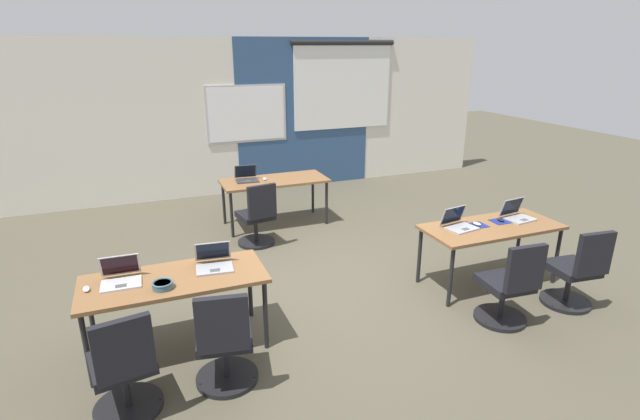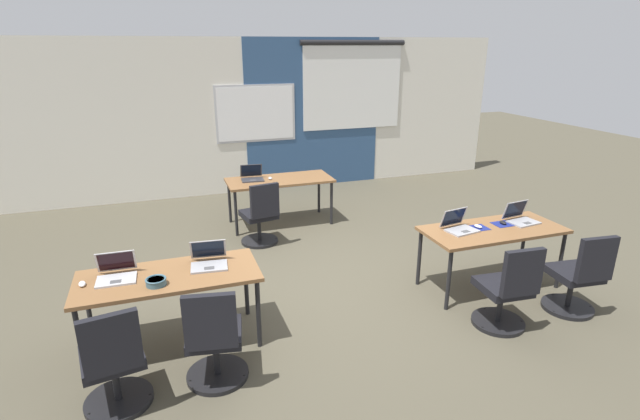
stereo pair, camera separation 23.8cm
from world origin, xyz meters
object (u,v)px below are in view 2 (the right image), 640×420
mouse_far_left (270,178)px  desk_far_center (280,183)px  mouse_near_left_end (82,284)px  chair_near_right_inner (506,294)px  chair_far_left (261,219)px  chair_near_right_end (578,280)px  mouse_near_right_inner (478,226)px  laptop_far_left (252,177)px  desk_near_right (493,233)px  laptop_near_left_inner (209,260)px  chair_near_left_inner (214,343)px  laptop_near_right_inner (459,226)px  desk_near_left (169,281)px  laptop_near_left_end (116,273)px  snack_bowl (156,281)px  laptop_near_right_end (521,218)px  mouse_near_right_end (503,223)px

mouse_far_left → desk_far_center: bearing=-12.9°
mouse_near_left_end → chair_near_right_inner: bearing=-12.0°
mouse_far_left → chair_far_left: bearing=-113.5°
desk_far_center → chair_near_right_end: (2.23, -3.59, -0.28)m
mouse_near_right_inner → mouse_near_left_end: (-4.05, -0.04, -0.00)m
mouse_near_left_end → laptop_far_left: bearing=54.5°
mouse_near_left_end → desk_far_center: bearing=48.5°
desk_near_right → chair_far_left: (-2.22, 2.08, -0.28)m
mouse_near_left_end → laptop_far_left: 3.54m
desk_near_right → laptop_near_left_inner: (-3.13, 0.08, 0.11)m
desk_near_right → chair_near_left_inner: 3.29m
mouse_near_left_end → chair_near_right_end: (4.69, -0.81, -0.36)m
laptop_near_right_inner → mouse_near_right_inner: size_ratio=3.38×
desk_near_left → laptop_near_left_inner: (0.37, 0.08, 0.11)m
chair_near_left_inner → chair_near_right_end: 3.69m
laptop_near_left_end → mouse_far_left: bearing=55.2°
snack_bowl → desk_near_right: bearing=2.7°
mouse_far_left → laptop_far_left: bearing=164.9°
laptop_near_right_end → chair_far_left: (-2.65, 2.00, -0.39)m
desk_near_left → chair_near_left_inner: 0.80m
desk_near_right → laptop_near_right_end: 0.45m
laptop_near_right_inner → chair_near_right_end: (0.88, -0.87, -0.39)m
desk_near_left → chair_near_left_inner: (0.30, -0.68, -0.28)m
mouse_near_right_inner → chair_near_right_inner: 0.96m
desk_near_left → desk_near_right: same height
chair_near_left_inner → mouse_near_right_inner: 3.16m
snack_bowl → laptop_near_left_end: bearing=143.0°
desk_near_left → laptop_near_left_end: bearing=170.2°
laptop_near_left_inner → mouse_near_left_end: bearing=-170.7°
laptop_near_right_inner → laptop_far_left: laptop_near_right_inner is taller
laptop_near_left_end → snack_bowl: laptop_near_left_end is taller
laptop_near_right_inner → chair_near_right_end: bearing=-54.5°
laptop_near_right_end → snack_bowl: laptop_near_right_end is taller
laptop_far_left → chair_far_left: size_ratio=0.39×
laptop_near_left_inner → laptop_far_left: (0.98, 2.82, 0.00)m
chair_near_right_inner → laptop_near_right_inner: bearing=-86.4°
laptop_near_left_end → chair_far_left: bearing=51.2°
laptop_near_right_inner → chair_near_right_end: laptop_near_right_inner is taller
mouse_near_left_end → mouse_far_left: same height
mouse_near_left_end → chair_near_right_end: size_ratio=0.12×
mouse_near_right_inner → mouse_near_right_end: bearing=1.5°
laptop_near_right_end → mouse_near_right_end: bearing=173.5°
laptop_near_left_inner → mouse_near_right_end: size_ratio=3.57×
laptop_near_left_inner → chair_near_right_inner: 2.88m
laptop_far_left → chair_near_left_inner: bearing=-101.6°
chair_near_right_end → laptop_near_right_inner: bearing=-38.5°
laptop_near_left_end → chair_near_right_end: size_ratio=0.37×
laptop_near_left_inner → chair_near_right_end: bearing=-7.4°
chair_near_left_inner → laptop_near_right_end: bearing=-158.1°
laptop_near_right_end → chair_far_left: laptop_near_right_end is taller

